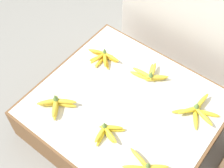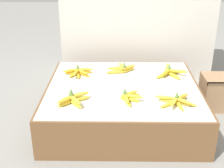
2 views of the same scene
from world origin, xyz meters
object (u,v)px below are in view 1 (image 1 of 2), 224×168
at_px(banana_bunch_front_midleft, 107,132).
at_px(banana_bunch_middle_left, 103,57).
at_px(banana_bunch_front_left, 57,104).
at_px(banana_bunch_middle_midleft, 150,74).
at_px(banana_bunch_middle_midright, 197,110).

xyz_separation_m(banana_bunch_front_midleft, banana_bunch_middle_left, (-0.37, 0.42, -0.00)).
height_order(banana_bunch_front_left, banana_bunch_middle_midleft, banana_bunch_front_left).
relative_size(banana_bunch_front_left, banana_bunch_front_midleft, 1.07).
bearing_deg(banana_bunch_front_left, banana_bunch_middle_midright, 35.09).
height_order(banana_bunch_front_left, banana_bunch_front_midleft, banana_bunch_front_left).
bearing_deg(banana_bunch_front_midleft, banana_bunch_front_left, -173.28).
relative_size(banana_bunch_front_left, banana_bunch_middle_left, 0.87).
distance_m(banana_bunch_front_left, banana_bunch_middle_midleft, 0.62).
xyz_separation_m(banana_bunch_front_left, banana_bunch_middle_midright, (0.68, 0.48, -0.00)).
distance_m(banana_bunch_front_left, banana_bunch_middle_midright, 0.84).
height_order(banana_bunch_middle_left, banana_bunch_middle_midright, banana_bunch_middle_midright).
height_order(banana_bunch_front_midleft, banana_bunch_middle_midleft, banana_bunch_middle_midleft).
height_order(banana_bunch_front_midleft, banana_bunch_middle_left, banana_bunch_front_midleft).
relative_size(banana_bunch_front_midleft, banana_bunch_middle_midleft, 0.79).
relative_size(banana_bunch_front_midleft, banana_bunch_middle_left, 0.82).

